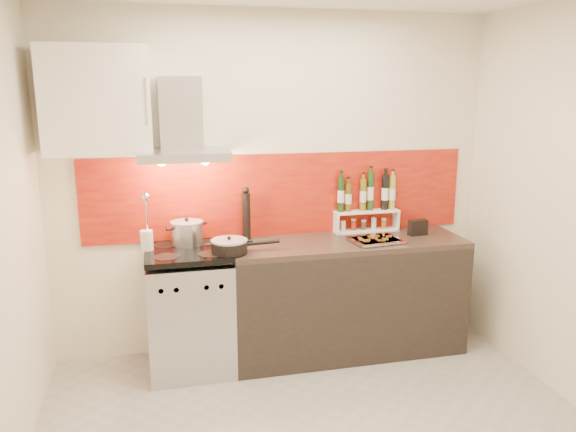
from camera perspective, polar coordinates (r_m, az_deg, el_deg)
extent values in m
cube|color=silver|center=(4.36, -1.37, 3.22)|extent=(3.40, 0.02, 2.60)
cube|color=maroon|center=(4.37, -0.69, 2.18)|extent=(3.00, 0.02, 0.64)
cube|color=#B7B7BA|center=(4.23, -9.90, -9.74)|extent=(0.60, 0.60, 0.84)
cube|color=black|center=(4.00, -9.57, -12.50)|extent=(0.50, 0.02, 0.40)
cube|color=#B7B7BA|center=(3.85, -9.79, -7.25)|extent=(0.56, 0.02, 0.12)
cube|color=#FF190C|center=(3.84, -9.78, -7.28)|extent=(0.10, 0.01, 0.04)
cube|color=black|center=(4.07, -10.15, -3.62)|extent=(0.60, 0.60, 0.04)
cube|color=black|center=(4.44, 5.90, -8.32)|extent=(1.80, 0.60, 0.86)
cube|color=black|center=(4.30, 6.04, -2.72)|extent=(1.80, 0.60, 0.04)
cube|color=#B7B7BA|center=(3.98, -10.59, 6.15)|extent=(0.62, 0.50, 0.06)
cube|color=#B7B7BA|center=(4.11, -10.87, 10.27)|extent=(0.30, 0.18, 0.50)
sphere|color=#FFD18C|center=(3.98, -12.73, 5.47)|extent=(0.07, 0.07, 0.07)
sphere|color=#FFD18C|center=(3.99, -8.41, 5.68)|extent=(0.07, 0.07, 0.07)
cube|color=white|center=(4.04, -18.83, 11.05)|extent=(0.70, 0.35, 0.72)
cylinder|color=#B7B7BA|center=(4.17, -10.21, -1.78)|extent=(0.23, 0.23, 0.16)
cylinder|color=#99999E|center=(4.15, -10.26, -0.62)|extent=(0.24, 0.24, 0.01)
sphere|color=black|center=(4.14, -10.27, -0.33)|extent=(0.03, 0.03, 0.03)
cylinder|color=black|center=(3.94, -5.99, -3.14)|extent=(0.25, 0.25, 0.08)
cylinder|color=#99999E|center=(3.93, -6.00, -2.50)|extent=(0.26, 0.26, 0.01)
sphere|color=black|center=(3.92, -6.01, -2.23)|extent=(0.03, 0.03, 0.03)
cylinder|color=black|center=(4.00, -2.55, -2.71)|extent=(0.24, 0.06, 0.03)
cylinder|color=silver|center=(4.09, -14.16, -2.48)|extent=(0.09, 0.09, 0.15)
cylinder|color=silver|center=(4.04, -14.17, 0.22)|extent=(0.01, 0.07, 0.28)
sphere|color=silver|center=(3.96, -14.28, 1.88)|extent=(0.06, 0.06, 0.06)
cylinder|color=black|center=(4.27, -4.26, -0.03)|extent=(0.06, 0.06, 0.36)
sphere|color=black|center=(4.23, -4.31, 2.63)|extent=(0.05, 0.05, 0.05)
cube|color=white|center=(4.58, 7.89, -1.43)|extent=(0.53, 0.14, 0.01)
cube|color=white|center=(4.48, 4.87, -0.70)|extent=(0.02, 0.14, 0.15)
cube|color=white|center=(4.66, 10.84, -0.35)|extent=(0.02, 0.14, 0.15)
cube|color=white|center=(4.55, 7.95, 0.49)|extent=(0.53, 0.14, 0.02)
cylinder|color=#193311|center=(4.45, 5.39, 2.18)|extent=(0.05, 0.05, 0.28)
cylinder|color=#5F3D10|center=(4.47, 6.14, 1.90)|extent=(0.05, 0.05, 0.23)
cylinder|color=brown|center=(4.51, 7.63, 2.15)|extent=(0.05, 0.05, 0.26)
cylinder|color=#1C3D16|center=(4.53, 8.37, 2.48)|extent=(0.05, 0.05, 0.30)
cylinder|color=black|center=(4.58, 9.82, 2.41)|extent=(0.06, 0.06, 0.28)
cylinder|color=olive|center=(4.60, 10.53, 2.36)|extent=(0.05, 0.05, 0.27)
cylinder|color=beige|center=(4.51, 5.61, -1.07)|extent=(0.04, 0.04, 0.07)
cylinder|color=#A0281A|center=(4.54, 6.65, -0.93)|extent=(0.04, 0.04, 0.08)
cylinder|color=#4E3627|center=(4.57, 7.68, -0.96)|extent=(0.04, 0.04, 0.06)
cylinder|color=white|center=(4.60, 8.69, -0.80)|extent=(0.04, 0.04, 0.08)
cylinder|color=#AA531C|center=(4.63, 9.69, -0.80)|extent=(0.04, 0.04, 0.07)
cube|color=black|center=(4.52, 13.05, -1.16)|extent=(0.15, 0.07, 0.13)
cube|color=silver|center=(4.28, 8.93, -2.47)|extent=(0.39, 0.32, 0.01)
cube|color=silver|center=(4.27, 8.94, -2.35)|extent=(0.41, 0.34, 0.01)
cube|color=red|center=(4.27, 8.94, -2.35)|extent=(0.35, 0.27, 0.01)
cube|color=brown|center=(4.33, 8.65, -2.01)|extent=(0.04, 0.05, 0.01)
cube|color=brown|center=(4.21, 9.41, -2.45)|extent=(0.05, 0.01, 0.01)
cube|color=brown|center=(4.20, 7.54, -2.43)|extent=(0.04, 0.04, 0.01)
cube|color=brown|center=(4.34, 9.03, -1.99)|extent=(0.03, 0.05, 0.01)
cube|color=brown|center=(4.22, 9.58, -2.44)|extent=(0.05, 0.03, 0.01)
cube|color=brown|center=(4.25, 9.83, -2.32)|extent=(0.05, 0.04, 0.01)
cube|color=brown|center=(4.35, 8.86, -1.94)|extent=(0.02, 0.05, 0.01)
cube|color=brown|center=(4.37, 9.67, -1.91)|extent=(0.03, 0.05, 0.01)
cube|color=brown|center=(4.33, 10.21, -2.06)|extent=(0.05, 0.02, 0.01)
cube|color=brown|center=(4.30, 8.42, -2.10)|extent=(0.05, 0.03, 0.01)
cube|color=brown|center=(4.18, 7.96, -2.53)|extent=(0.05, 0.02, 0.01)
cube|color=brown|center=(4.20, 8.08, -2.44)|extent=(0.05, 0.03, 0.01)
cube|color=brown|center=(4.21, 7.56, -2.38)|extent=(0.02, 0.05, 0.01)
cube|color=brown|center=(4.24, 7.36, -2.26)|extent=(0.03, 0.05, 0.01)
cube|color=brown|center=(4.28, 8.55, -2.19)|extent=(0.03, 0.05, 0.01)
cube|color=brown|center=(4.25, 8.97, -2.29)|extent=(0.03, 0.05, 0.01)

